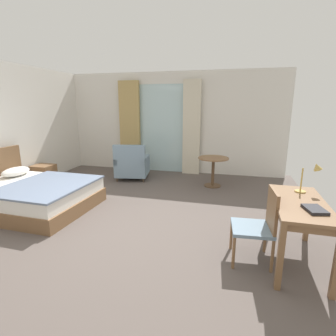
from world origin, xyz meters
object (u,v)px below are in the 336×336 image
Objects in this scene: armchair_by_window at (132,166)px; round_cafe_table at (213,165)px; desk_lamp at (312,174)px; closed_book at (315,209)px; bed at (29,194)px; writing_desk at (299,209)px; nightstand at (44,175)px; desk_chair at (260,222)px.

round_cafe_table is at bearing -2.95° from armchair_by_window.
desk_lamp reaches higher than armchair_by_window.
desk_lamp is 0.69m from closed_book.
bed reaches higher than closed_book.
round_cafe_table is (-1.23, 2.81, -0.16)m from writing_desk.
closed_book is at bearing -98.87° from desk_lamp.
armchair_by_window is (-3.46, 2.54, -0.67)m from desk_lamp.
bed is at bearing -59.28° from nightstand.
desk_lamp is (0.61, 0.47, 0.52)m from desk_chair.
round_cafe_table is at bearing 113.67° from writing_desk.
nightstand is (-0.80, 1.34, -0.03)m from bed.
desk_chair is at bearing -167.02° from writing_desk.
armchair_by_window is (1.86, 0.97, 0.11)m from nightstand.
desk_chair is 0.61m from closed_book.
desk_chair is 0.99× the size of armchair_by_window.
desk_lamp reaches higher than closed_book.
armchair_by_window is (-3.28, 2.91, -0.32)m from writing_desk.
writing_desk is at bearing -41.58° from armchair_by_window.
nightstand is 5.52m from writing_desk.
writing_desk is at bearing -66.33° from round_cafe_table.
nightstand is at bearing 159.31° from writing_desk.
armchair_by_window is at bearing 143.75° from desk_lamp.
round_cafe_table is (-1.41, 2.43, -0.51)m from desk_lamp.
nightstand is 0.52× the size of desk_chair.
desk_lamp is 4.35m from armchair_by_window.
desk_lamp reaches higher than desk_chair.
writing_desk is 0.47m from desk_chair.
desk_chair is 2.29× the size of desk_lamp.
closed_book is 0.28× the size of armchair_by_window.
bed is 2.37× the size of desk_chair.
desk_lamp reaches higher than bed.
desk_chair is (3.92, -0.70, 0.23)m from bed.
desk_chair reaches higher than nightstand.
desk_chair reaches higher than writing_desk.
desk_lamp is at bearing 37.66° from desk_chair.
nightstand is at bearing -167.57° from round_cafe_table.
desk_lamp is at bearing -59.89° from round_cafe_table.
desk_chair is at bearing 149.56° from closed_book.
writing_desk is 1.37× the size of desk_chair.
writing_desk is 4.86× the size of closed_book.
armchair_by_window is (1.07, 2.31, 0.08)m from bed.
desk_chair reaches higher than round_cafe_table.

